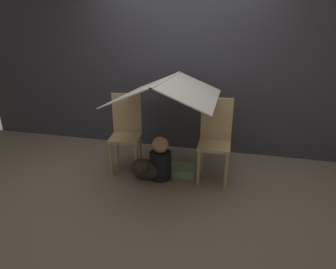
{
  "coord_description": "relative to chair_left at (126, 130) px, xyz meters",
  "views": [
    {
      "loc": [
        0.73,
        -2.72,
        1.64
      ],
      "look_at": [
        0.0,
        0.19,
        0.55
      ],
      "focal_mm": 28.0,
      "sensor_mm": 36.0,
      "label": 1
    }
  ],
  "objects": [
    {
      "name": "chair_right",
      "position": [
        1.14,
        0.0,
        0.0
      ],
      "size": [
        0.38,
        0.38,
        0.99
      ],
      "rotation": [
        0.0,
        0.0,
        0.01
      ],
      "color": "#D1B27F",
      "rests_on": "ground_plane"
    },
    {
      "name": "dog",
      "position": [
        0.35,
        -0.28,
        -0.38
      ],
      "size": [
        0.41,
        0.36,
        0.34
      ],
      "color": "#332D28",
      "rests_on": "ground_plane"
    },
    {
      "name": "floor_cushion",
      "position": [
        0.75,
        -0.02,
        -0.49
      ],
      "size": [
        0.35,
        0.28,
        0.1
      ],
      "color": "#7FB27F",
      "rests_on": "ground_plane"
    },
    {
      "name": "wall_back",
      "position": [
        0.58,
        0.87,
        0.71
      ],
      "size": [
        7.0,
        0.05,
        2.5
      ],
      "color": "#3D3D47",
      "rests_on": "ground_plane"
    },
    {
      "name": "chair_left",
      "position": [
        0.0,
        0.0,
        0.0
      ],
      "size": [
        0.44,
        0.44,
        0.99
      ],
      "rotation": [
        0.0,
        0.0,
        0.19
      ],
      "color": "#D1B27F",
      "rests_on": "ground_plane"
    },
    {
      "name": "ground_plane",
      "position": [
        0.58,
        -0.26,
        -0.54
      ],
      "size": [
        8.8,
        8.8,
        0.0
      ],
      "primitive_type": "plane",
      "color": "gray"
    },
    {
      "name": "sheet_canopy",
      "position": [
        0.58,
        -0.08,
        0.57
      ],
      "size": [
        1.13,
        1.3,
        0.24
      ],
      "color": "silver"
    },
    {
      "name": "person_front",
      "position": [
        0.51,
        -0.18,
        -0.3
      ],
      "size": [
        0.27,
        0.27,
        0.55
      ],
      "color": "black",
      "rests_on": "ground_plane"
    }
  ]
}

